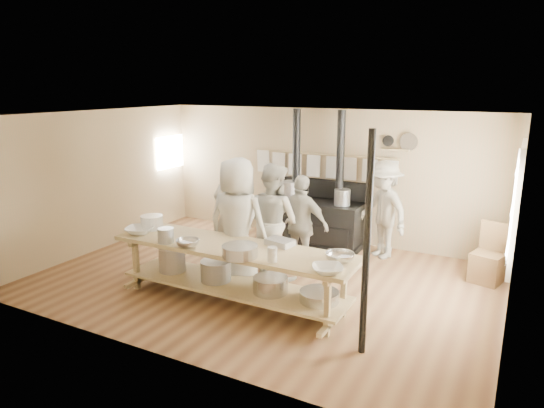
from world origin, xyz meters
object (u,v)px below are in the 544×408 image
at_px(prep_table, 233,268).
at_px(cook_left, 273,221).
at_px(chair, 488,265).
at_px(cook_center, 237,223).
at_px(cook_right, 302,225).
at_px(stove, 316,217).
at_px(cook_by_window, 383,210).
at_px(cook_far_left, 233,212).
at_px(roasting_pan, 280,242).

bearing_deg(prep_table, cook_left, 86.41).
bearing_deg(chair, cook_center, -134.15).
height_order(cook_center, cook_right, cook_center).
bearing_deg(prep_table, stove, 89.96).
bearing_deg(chair, stove, -173.50).
bearing_deg(cook_by_window, cook_far_left, -113.37).
height_order(prep_table, chair, chair).
xyz_separation_m(cook_left, cook_by_window, (1.29, 1.74, -0.06)).
bearing_deg(prep_table, cook_by_window, 64.44).
bearing_deg(stove, cook_center, -95.57).
bearing_deg(roasting_pan, stove, 102.26).
bearing_deg(cook_left, cook_center, 77.10).
xyz_separation_m(cook_left, roasting_pan, (0.52, -0.78, -0.04)).
xyz_separation_m(cook_center, chair, (3.40, 1.97, -0.72)).
relative_size(cook_by_window, chair, 1.85).
bearing_deg(cook_by_window, stove, -152.66).
relative_size(stove, cook_by_window, 1.48).
distance_m(cook_far_left, cook_left, 1.02).
relative_size(prep_table, chair, 3.79).
relative_size(cook_right, cook_by_window, 0.93).
bearing_deg(stove, cook_left, -87.99).
relative_size(cook_left, cook_right, 1.14).
bearing_deg(cook_right, cook_by_window, -120.28).
height_order(stove, prep_table, stove).
bearing_deg(cook_far_left, stove, -154.67).
bearing_deg(stove, roasting_pan, -77.74).
distance_m(stove, cook_left, 1.96).
relative_size(stove, prep_table, 0.72).
distance_m(cook_far_left, cook_by_window, 2.67).
height_order(stove, cook_far_left, stove).
distance_m(prep_table, cook_by_window, 3.18).
bearing_deg(cook_center, prep_table, 110.74).
distance_m(stove, cook_center, 2.54).
distance_m(cook_right, cook_by_window, 1.66).
distance_m(prep_table, cook_left, 1.18).
relative_size(prep_table, cook_right, 2.20).
bearing_deg(chair, cook_right, -144.45).
distance_m(cook_far_left, roasting_pan, 1.84).
relative_size(cook_center, roasting_pan, 5.23).
xyz_separation_m(stove, cook_left, (0.07, -1.91, 0.41)).
bearing_deg(cook_left, stove, -72.57).
relative_size(cook_far_left, roasting_pan, 4.68).
xyz_separation_m(cook_center, roasting_pan, (0.83, -0.20, -0.11)).
distance_m(cook_far_left, cook_center, 1.11).
xyz_separation_m(stove, cook_center, (-0.24, -2.49, 0.48)).
height_order(stove, cook_right, stove).
distance_m(cook_right, roasting_pan, 1.19).
bearing_deg(cook_right, cook_center, 62.66).
xyz_separation_m(cook_far_left, roasting_pan, (1.48, -1.09, -0.01)).
bearing_deg(cook_far_left, cook_by_window, 176.98).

